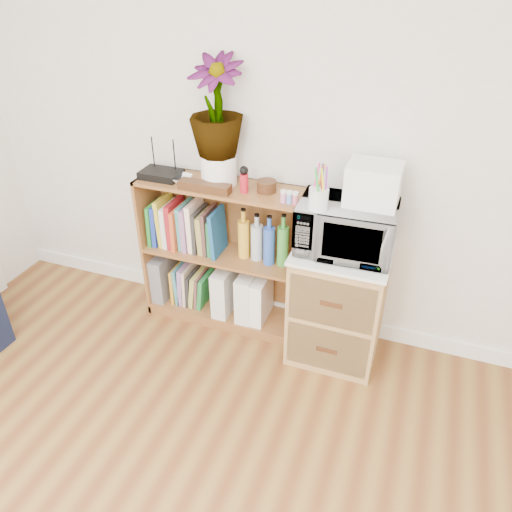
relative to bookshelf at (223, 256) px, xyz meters
The scene contains 21 objects.
skirting_board 0.57m from the bookshelf, 21.80° to the left, with size 4.00×0.02×0.10m, color white.
bookshelf is the anchor object (origin of this frame).
wicker_unit 0.76m from the bookshelf, ahead, with size 0.50×0.45×0.70m, color #9E7542.
microwave 0.85m from the bookshelf, ahead, with size 0.50×0.34×0.28m, color white.
pen_cup 0.86m from the bookshelf, 17.00° to the right, with size 0.10×0.10×0.11m, color silver.
small_appliance 1.06m from the bookshelf, ahead, with size 0.26×0.22×0.21m, color white.
router 0.62m from the bookshelf, behind, with size 0.23×0.16×0.04m, color black.
white_bowl 0.55m from the bookshelf, behind, with size 0.13×0.13×0.03m, color white.
plant_pot 0.56m from the bookshelf, 121.82° to the left, with size 0.20×0.20×0.17m, color white.
potted_plant 0.91m from the bookshelf, 121.82° to the left, with size 0.30×0.30×0.53m, color #2C6F31.
trinket_box 0.51m from the bookshelf, 115.17° to the right, with size 0.30×0.08×0.05m, color #35210E.
kokeshi_doll 0.55m from the bookshelf, 13.70° to the right, with size 0.05×0.05×0.11m, color #B31624.
wooden_bowl 0.58m from the bookshelf, ahead, with size 0.11×0.11×0.06m, color #37190F.
paint_jars 0.67m from the bookshelf, 11.59° to the right, with size 0.12×0.04×0.06m, color pink.
file_box 0.50m from the bookshelf, behind, with size 0.09×0.25×0.31m, color slate.
magazine_holder_left 0.25m from the bookshelf, 41.73° to the right, with size 0.10×0.25×0.32m, color silver.
magazine_holder_mid 0.30m from the bookshelf, ahead, with size 0.10×0.25×0.32m, color silver.
magazine_holder_right 0.36m from the bookshelf, ahead, with size 0.10×0.24×0.30m, color white.
cookbooks 0.29m from the bookshelf, behind, with size 0.46×0.20×0.31m.
liquor_bottles 0.35m from the bookshelf, ahead, with size 0.40×0.07×0.32m.
lower_books 0.37m from the bookshelf, behind, with size 0.24×0.19×0.27m.
Camera 1 is at (0.75, -0.29, 2.12)m, focal length 35.00 mm.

